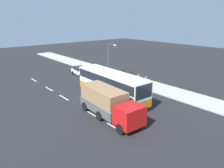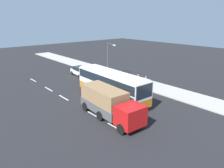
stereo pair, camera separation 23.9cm
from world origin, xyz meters
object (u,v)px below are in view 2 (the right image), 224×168
pedestrian_near_curb (146,81)px  street_lamp (109,57)px  car_white_minivan (80,71)px  coach_bus (111,83)px  cargo_truck (109,103)px  pedestrian_at_crossing (138,78)px

pedestrian_near_curb → street_lamp: street_lamp is taller
car_white_minivan → pedestrian_near_curb: (12.17, 3.24, 0.28)m
car_white_minivan → pedestrian_near_curb: size_ratio=2.65×
pedestrian_near_curb → street_lamp: (-8.01, -0.16, 2.42)m
coach_bus → cargo_truck: size_ratio=1.37×
cargo_truck → pedestrian_near_curb: bearing=113.3°
coach_bus → street_lamp: 10.28m
cargo_truck → street_lamp: (-11.56, 9.60, 1.93)m
car_white_minivan → pedestrian_at_crossing: size_ratio=2.83×
cargo_truck → car_white_minivan: cargo_truck is taller
car_white_minivan → pedestrian_at_crossing: (10.37, 3.59, 0.22)m
coach_bus → street_lamp: size_ratio=1.92×
coach_bus → pedestrian_at_crossing: 7.13m
pedestrian_near_curb → pedestrian_at_crossing: pedestrian_near_curb is taller
coach_bus → pedestrian_at_crossing: (-1.82, 6.80, -1.13)m
car_white_minivan → pedestrian_near_curb: pedestrian_near_curb is taller
street_lamp → pedestrian_near_curb: bearing=1.1°
coach_bus → pedestrian_near_curb: (-0.02, 6.45, -1.07)m
car_white_minivan → street_lamp: bearing=41.8°
car_white_minivan → cargo_truck: bearing=-17.2°
cargo_truck → pedestrian_near_curb: size_ratio=4.90×
pedestrian_at_crossing → street_lamp: size_ratio=0.27×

